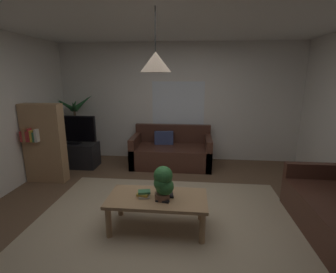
# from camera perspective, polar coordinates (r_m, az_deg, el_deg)

# --- Properties ---
(floor) EXTENTS (5.25, 4.96, 0.02)m
(floor) POSITION_cam_1_polar(r_m,az_deg,el_deg) (3.54, -0.50, -18.14)
(floor) COLOR brown
(floor) RESTS_ON ground
(rug) EXTENTS (3.42, 2.73, 0.01)m
(rug) POSITION_cam_1_polar(r_m,az_deg,el_deg) (3.36, -0.89, -19.74)
(rug) COLOR tan
(rug) RESTS_ON ground
(wall_back) EXTENTS (5.37, 0.06, 2.55)m
(wall_back) POSITION_cam_1_polar(r_m,az_deg,el_deg) (5.53, 2.28, 7.79)
(wall_back) COLOR silver
(wall_back) RESTS_ON ground
(ceiling) EXTENTS (5.25, 4.96, 0.02)m
(ceiling) POSITION_cam_1_polar(r_m,az_deg,el_deg) (3.07, -0.62, 27.00)
(ceiling) COLOR white
(window_pane) EXTENTS (1.14, 0.01, 1.09)m
(window_pane) POSITION_cam_1_polar(r_m,az_deg,el_deg) (5.51, 2.34, 6.88)
(window_pane) COLOR white
(couch_under_window) EXTENTS (1.64, 0.84, 0.82)m
(couch_under_window) POSITION_cam_1_polar(r_m,az_deg,el_deg) (5.24, 0.79, -3.75)
(couch_under_window) COLOR #47281E
(couch_under_window) RESTS_ON ground
(coffee_table) EXTENTS (1.21, 0.60, 0.42)m
(coffee_table) POSITION_cam_1_polar(r_m,az_deg,el_deg) (3.14, -2.48, -14.77)
(coffee_table) COLOR #A87F56
(coffee_table) RESTS_ON ground
(book_on_table_0) EXTENTS (0.15, 0.14, 0.02)m
(book_on_table_0) POSITION_cam_1_polar(r_m,az_deg,el_deg) (3.11, -5.51, -13.52)
(book_on_table_0) COLOR beige
(book_on_table_0) RESTS_ON coffee_table
(book_on_table_1) EXTENTS (0.15, 0.12, 0.03)m
(book_on_table_1) POSITION_cam_1_polar(r_m,az_deg,el_deg) (3.10, -5.79, -13.10)
(book_on_table_1) COLOR gold
(book_on_table_1) RESTS_ON coffee_table
(book_on_table_2) EXTENTS (0.16, 0.12, 0.03)m
(book_on_table_2) POSITION_cam_1_polar(r_m,az_deg,el_deg) (3.09, -5.49, -12.58)
(book_on_table_2) COLOR #387247
(book_on_table_2) RESTS_ON coffee_table
(remote_on_table_0) EXTENTS (0.08, 0.17, 0.02)m
(remote_on_table_0) POSITION_cam_1_polar(r_m,az_deg,el_deg) (3.14, 0.70, -13.20)
(remote_on_table_0) COLOR black
(remote_on_table_0) RESTS_ON coffee_table
(remote_on_table_1) EXTENTS (0.17, 0.08, 0.02)m
(remote_on_table_1) POSITION_cam_1_polar(r_m,az_deg,el_deg) (3.00, -1.38, -14.63)
(remote_on_table_1) COLOR black
(remote_on_table_1) RESTS_ON coffee_table
(potted_plant_on_table) EXTENTS (0.25, 0.23, 0.41)m
(potted_plant_on_table) POSITION_cam_1_polar(r_m,az_deg,el_deg) (2.98, -1.12, -10.56)
(potted_plant_on_table) COLOR brown
(potted_plant_on_table) RESTS_ON coffee_table
(tv_stand) EXTENTS (0.90, 0.44, 0.50)m
(tv_stand) POSITION_cam_1_polar(r_m,az_deg,el_deg) (5.53, -20.45, -3.98)
(tv_stand) COLOR black
(tv_stand) RESTS_ON ground
(tv) EXTENTS (0.94, 0.16, 0.58)m
(tv) POSITION_cam_1_polar(r_m,az_deg,el_deg) (5.37, -21.04, 1.53)
(tv) COLOR black
(tv) RESTS_ON tv_stand
(potted_palm_corner) EXTENTS (0.89, 0.83, 1.49)m
(potted_palm_corner) POSITION_cam_1_polar(r_m,az_deg,el_deg) (5.85, -20.33, 1.36)
(potted_palm_corner) COLOR #B77051
(potted_palm_corner) RESTS_ON ground
(bookshelf_corner) EXTENTS (0.70, 0.31, 1.40)m
(bookshelf_corner) POSITION_cam_1_polar(r_m,az_deg,el_deg) (4.87, -26.67, -1.37)
(bookshelf_corner) COLOR #A87F56
(bookshelf_corner) RESTS_ON ground
(pendant_lamp) EXTENTS (0.34, 0.34, 0.65)m
(pendant_lamp) POSITION_cam_1_polar(r_m,az_deg,el_deg) (2.76, -2.85, 16.79)
(pendant_lamp) COLOR black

